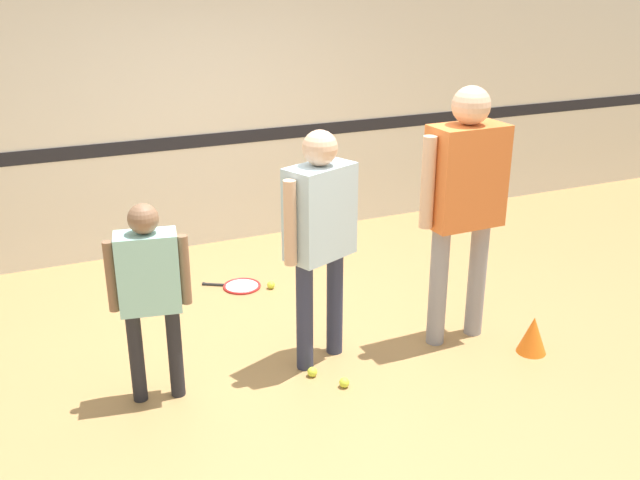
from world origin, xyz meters
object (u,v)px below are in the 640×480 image
(person_student_right, at_px, (465,189))
(tennis_ball_stray_left, at_px, (527,346))
(training_cone, at_px, (533,335))
(tennis_ball_near_instructor, at_px, (344,383))
(tennis_ball_stray_right, at_px, (312,372))
(racket_spare_on_floor, at_px, (240,286))
(tennis_ball_by_spare_racket, at_px, (271,285))
(person_student_left, at_px, (149,282))
(person_instructor, at_px, (320,224))

(person_student_right, distance_m, tennis_ball_stray_left, 1.21)
(training_cone, bearing_deg, tennis_ball_near_instructor, 174.65)
(tennis_ball_near_instructor, bearing_deg, tennis_ball_stray_right, 124.09)
(person_student_right, relative_size, training_cone, 6.72)
(racket_spare_on_floor, xyz_separation_m, tennis_ball_near_instructor, (0.14, -1.74, 0.02))
(tennis_ball_near_instructor, relative_size, tennis_ball_by_spare_racket, 1.00)
(tennis_ball_stray_left, bearing_deg, tennis_ball_by_spare_racket, 127.22)
(racket_spare_on_floor, height_order, training_cone, training_cone)
(person_student_left, relative_size, tennis_ball_near_instructor, 19.40)
(tennis_ball_by_spare_racket, bearing_deg, person_student_left, -134.32)
(person_student_right, distance_m, tennis_ball_by_spare_racket, 1.96)
(tennis_ball_stray_left, bearing_deg, person_student_left, 169.31)
(racket_spare_on_floor, bearing_deg, tennis_ball_stray_left, 160.67)
(racket_spare_on_floor, distance_m, tennis_ball_stray_left, 2.39)
(person_student_left, relative_size, racket_spare_on_floor, 2.46)
(person_student_left, distance_m, racket_spare_on_floor, 1.85)
(racket_spare_on_floor, xyz_separation_m, tennis_ball_by_spare_racket, (0.23, -0.13, 0.02))
(tennis_ball_near_instructor, height_order, training_cone, training_cone)
(person_instructor, height_order, tennis_ball_stray_right, person_instructor)
(racket_spare_on_floor, height_order, tennis_ball_stray_right, tennis_ball_stray_right)
(person_student_right, distance_m, tennis_ball_stray_right, 1.60)
(tennis_ball_by_spare_racket, bearing_deg, tennis_ball_stray_right, -99.23)
(person_student_right, bearing_deg, training_cone, 131.70)
(person_student_right, xyz_separation_m, training_cone, (0.37, -0.40, -0.99))
(person_student_left, relative_size, tennis_ball_by_spare_racket, 19.40)
(person_student_right, distance_m, training_cone, 1.14)
(person_student_left, bearing_deg, tennis_ball_stray_left, -0.30)
(tennis_ball_near_instructor, relative_size, training_cone, 0.24)
(person_instructor, relative_size, racket_spare_on_floor, 3.08)
(person_student_left, height_order, person_student_right, person_student_right)
(person_student_right, height_order, training_cone, person_student_right)
(person_student_left, xyz_separation_m, racket_spare_on_floor, (0.98, 1.37, -0.78))
(tennis_ball_stray_right, xyz_separation_m, training_cone, (1.53, -0.33, 0.10))
(person_instructor, xyz_separation_m, person_student_left, (-1.11, -0.01, -0.20))
(training_cone, bearing_deg, tennis_ball_stray_right, 167.73)
(person_student_left, distance_m, tennis_ball_stray_left, 2.65)
(tennis_ball_stray_left, height_order, training_cone, training_cone)
(tennis_ball_stray_left, relative_size, training_cone, 0.24)
(racket_spare_on_floor, xyz_separation_m, tennis_ball_stray_left, (1.52, -1.84, 0.02))
(person_student_left, height_order, tennis_ball_stray_left, person_student_left)
(person_student_right, distance_m, racket_spare_on_floor, 2.18)
(person_student_left, xyz_separation_m, tennis_ball_by_spare_racket, (1.20, 1.23, -0.76))
(person_instructor, relative_size, training_cone, 5.90)
(person_student_right, height_order, tennis_ball_by_spare_racket, person_student_right)
(person_instructor, relative_size, tennis_ball_stray_right, 24.31)
(tennis_ball_stray_left, relative_size, tennis_ball_stray_right, 1.00)
(tennis_ball_by_spare_racket, bearing_deg, person_student_right, -55.00)
(person_student_left, xyz_separation_m, training_cone, (2.51, -0.50, -0.66))
(tennis_ball_stray_left, distance_m, tennis_ball_stray_right, 1.55)
(tennis_ball_by_spare_racket, xyz_separation_m, tennis_ball_stray_right, (-0.23, -1.40, 0.00))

